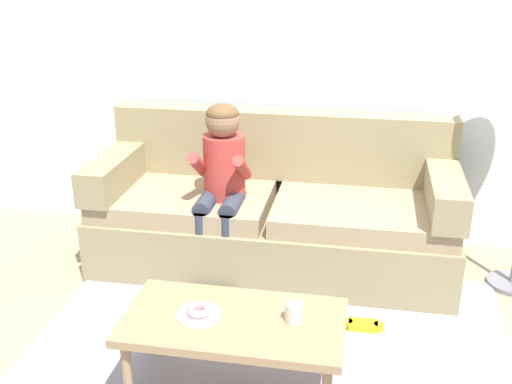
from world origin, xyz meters
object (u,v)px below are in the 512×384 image
coffee_table (234,326)px  toy_controller (363,326)px  couch (274,214)px  mug (294,312)px  donut (199,310)px  person_child (221,175)px

coffee_table → toy_controller: (0.59, 0.61, -0.33)m
couch → mug: (0.29, -1.30, 0.09)m
donut → mug: mug is taller
coffee_table → mug: size_ratio=11.26×
couch → donut: 1.35m
mug → couch: bearing=102.6°
person_child → mug: (0.59, -1.09, -0.23)m
coffee_table → person_child: person_child is taller
donut → toy_controller: bearing=39.3°
person_child → mug: size_ratio=12.24×
coffee_table → person_child: (-0.32, 1.12, 0.32)m
donut → person_child: bearing=97.9°
donut → toy_controller: donut is taller
coffee_table → donut: donut is taller
couch → donut: couch is taller
donut → coffee_table: bearing=3.9°
person_child → donut: size_ratio=9.18×
person_child → couch: bearing=34.9°
couch → mug: size_ratio=25.42×
couch → person_child: 0.49m
person_child → toy_controller: person_child is taller
couch → person_child: size_ratio=2.08×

